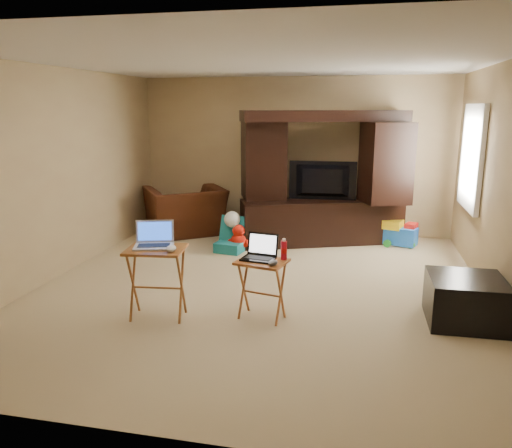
% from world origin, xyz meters
% --- Properties ---
extents(floor, '(5.50, 5.50, 0.00)m').
position_xyz_m(floor, '(0.00, 0.00, 0.00)').
color(floor, beige).
rests_on(floor, ground).
extents(ceiling, '(5.50, 5.50, 0.00)m').
position_xyz_m(ceiling, '(0.00, 0.00, 2.50)').
color(ceiling, silver).
rests_on(ceiling, ground).
extents(wall_back, '(5.00, 0.00, 5.00)m').
position_xyz_m(wall_back, '(0.00, 2.75, 1.25)').
color(wall_back, tan).
rests_on(wall_back, ground).
extents(wall_front, '(5.00, 0.00, 5.00)m').
position_xyz_m(wall_front, '(0.00, -2.75, 1.25)').
color(wall_front, tan).
rests_on(wall_front, ground).
extents(wall_left, '(0.00, 5.50, 5.50)m').
position_xyz_m(wall_left, '(-2.50, 0.00, 1.25)').
color(wall_left, tan).
rests_on(wall_left, ground).
extents(wall_right, '(0.00, 5.50, 5.50)m').
position_xyz_m(wall_right, '(2.50, 0.00, 1.25)').
color(wall_right, tan).
rests_on(wall_right, ground).
extents(window_pane, '(0.00, 1.20, 1.20)m').
position_xyz_m(window_pane, '(2.48, 1.55, 1.40)').
color(window_pane, white).
rests_on(window_pane, ground).
extents(window_frame, '(0.06, 1.14, 1.34)m').
position_xyz_m(window_frame, '(2.46, 1.55, 1.40)').
color(window_frame, white).
rests_on(window_frame, ground).
extents(entertainment_center, '(2.48, 1.42, 1.98)m').
position_xyz_m(entertainment_center, '(0.52, 2.14, 0.99)').
color(entertainment_center, black).
rests_on(entertainment_center, floor).
extents(television, '(1.01, 0.17, 0.58)m').
position_xyz_m(television, '(0.52, 2.09, 0.95)').
color(television, black).
rests_on(television, entertainment_center).
extents(recliner, '(1.55, 1.52, 0.76)m').
position_xyz_m(recliner, '(-1.69, 2.21, 0.38)').
color(recliner, '#471E0F').
rests_on(recliner, floor).
extents(child_rocker, '(0.45, 0.49, 0.50)m').
position_xyz_m(child_rocker, '(-0.71, 1.36, 0.25)').
color(child_rocker, '#16717B').
rests_on(child_rocker, floor).
extents(plush_toy, '(0.35, 0.29, 0.39)m').
position_xyz_m(plush_toy, '(-0.61, 1.44, 0.19)').
color(plush_toy, red).
rests_on(plush_toy, floor).
extents(push_toy, '(0.62, 0.54, 0.39)m').
position_xyz_m(push_toy, '(1.67, 2.21, 0.20)').
color(push_toy, blue).
rests_on(push_toy, floor).
extents(ottoman, '(0.70, 0.70, 0.45)m').
position_xyz_m(ottoman, '(2.12, -0.51, 0.22)').
color(ottoman, black).
rests_on(ottoman, floor).
extents(tray_table_left, '(0.59, 0.50, 0.71)m').
position_xyz_m(tray_table_left, '(-0.81, -1.02, 0.35)').
color(tray_table_left, '#A95A28').
rests_on(tray_table_left, floor).
extents(tray_table_right, '(0.53, 0.46, 0.59)m').
position_xyz_m(tray_table_right, '(0.19, -0.83, 0.30)').
color(tray_table_right, '#A55727').
rests_on(tray_table_right, floor).
extents(laptop_left, '(0.44, 0.40, 0.24)m').
position_xyz_m(laptop_left, '(-0.84, -0.99, 0.83)').
color(laptop_left, silver).
rests_on(laptop_left, tray_table_left).
extents(laptop_right, '(0.35, 0.30, 0.24)m').
position_xyz_m(laptop_right, '(0.15, -0.81, 0.71)').
color(laptop_right, black).
rests_on(laptop_right, tray_table_right).
extents(mouse_left, '(0.12, 0.16, 0.06)m').
position_xyz_m(mouse_left, '(-0.62, -1.09, 0.74)').
color(mouse_left, silver).
rests_on(mouse_left, tray_table_left).
extents(mouse_right, '(0.11, 0.14, 0.05)m').
position_xyz_m(mouse_right, '(0.32, -0.95, 0.62)').
color(mouse_right, '#404045').
rests_on(mouse_right, tray_table_right).
extents(water_bottle, '(0.06, 0.06, 0.18)m').
position_xyz_m(water_bottle, '(0.39, -0.75, 0.69)').
color(water_bottle, red).
rests_on(water_bottle, tray_table_right).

